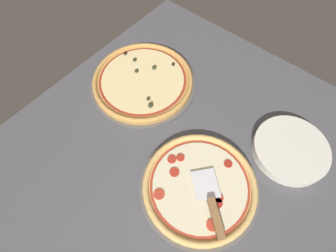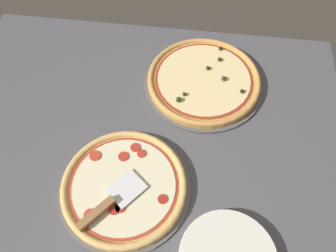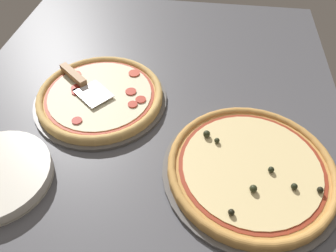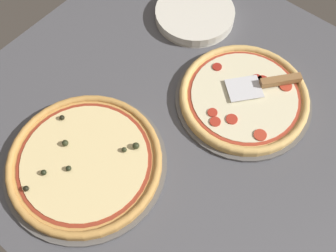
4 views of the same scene
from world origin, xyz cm
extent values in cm
cube|color=#4C4C51|center=(0.00, 0.00, -1.80)|extent=(135.75, 113.82, 3.60)
cylinder|color=#565451|center=(-1.14, -13.93, 0.50)|extent=(39.16, 39.16, 1.00)
cylinder|color=#DBAD60|center=(-1.14, -13.93, 1.78)|extent=(36.81, 36.81, 1.56)
torus|color=#DBAD60|center=(-1.14, -13.93, 2.56)|extent=(36.81, 36.81, 2.09)
cylinder|color=#A33823|center=(-1.14, -13.93, 2.63)|extent=(31.99, 31.99, 0.15)
cylinder|color=beige|center=(-1.14, -13.93, 2.76)|extent=(30.18, 30.18, 0.40)
cylinder|color=#AD2D1E|center=(-3.02, -5.04, 3.16)|extent=(3.20, 3.20, 0.40)
cylinder|color=#AD2D1E|center=(2.29, -3.39, 3.16)|extent=(2.76, 2.76, 0.40)
cylinder|color=maroon|center=(10.59, -16.90, 3.16)|extent=(2.78, 2.78, 0.40)
cylinder|color=maroon|center=(-0.77, -20.80, 3.16)|extent=(3.00, 3.00, 0.40)
cylinder|color=#B73823|center=(-8.57, -23.89, 3.16)|extent=(3.59, 3.59, 0.40)
cylinder|color=maroon|center=(-2.40, -21.33, 3.16)|extent=(3.43, 3.43, 0.40)
cylinder|color=#AD2D1E|center=(0.21, -1.52, 3.16)|extent=(3.02, 3.02, 0.40)
cylinder|color=#B73823|center=(-11.64, -5.88, 3.16)|extent=(3.48, 3.48, 0.40)
cylinder|color=#565451|center=(19.25, 29.19, 0.50)|extent=(42.84, 42.84, 1.00)
cylinder|color=#C68E47|center=(19.25, 29.19, 1.84)|extent=(40.27, 40.27, 1.69)
torus|color=#C68E47|center=(19.25, 29.19, 2.69)|extent=(40.27, 40.27, 1.93)
cylinder|color=maroon|center=(19.25, 29.19, 2.76)|extent=(35.01, 35.01, 0.15)
cylinder|color=beige|center=(19.25, 29.19, 2.89)|extent=(33.02, 33.02, 0.40)
sphere|color=black|center=(24.39, 43.83, 3.80)|extent=(1.43, 1.43, 1.43)
sphere|color=#282D19|center=(13.03, 20.62, 3.77)|extent=(1.37, 1.37, 1.37)
sphere|color=black|center=(24.27, 38.23, 3.83)|extent=(1.48, 1.48, 1.48)
sphere|color=black|center=(20.29, 33.46, 3.81)|extent=(1.44, 1.44, 1.44)
sphere|color=#282D19|center=(11.35, 17.93, 4.00)|extent=(1.82, 1.82, 1.82)
sphere|color=black|center=(32.57, 24.32, 3.79)|extent=(1.42, 1.42, 1.42)
sphere|color=#282D19|center=(26.15, 29.12, 3.94)|extent=(1.71, 1.71, 1.71)
cube|color=silver|center=(0.23, -15.25, 3.72)|extent=(12.13, 12.39, 0.24)
cube|color=olive|center=(-6.66, -23.54, 4.60)|extent=(9.28, 10.54, 2.00)
camera|label=1|loc=(-26.78, -22.02, 84.35)|focal=28.00mm
camera|label=2|loc=(16.10, -48.31, 92.11)|focal=35.00mm
camera|label=3|loc=(67.71, 15.71, 66.43)|focal=35.00mm
camera|label=4|loc=(-23.89, 47.35, 95.52)|focal=42.00mm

